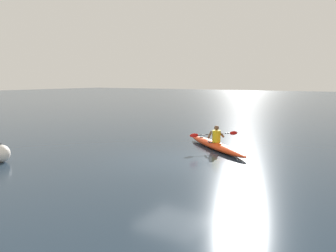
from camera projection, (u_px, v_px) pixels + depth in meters
ground_plane at (174, 160)px, 12.54m from camera, size 160.00×160.00×0.00m
kayak at (216, 146)px, 14.40m from camera, size 4.05×3.40×0.32m
kayaker at (216, 135)px, 14.32m from camera, size 1.47×1.83×0.72m
mooring_buoy_channel_marker at (1, 154)px, 12.12m from camera, size 0.64×0.64×0.68m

